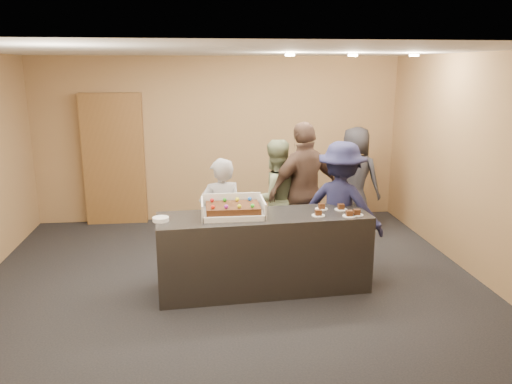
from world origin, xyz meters
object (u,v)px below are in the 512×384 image
serving_counter (264,252)px  person_brown_extra (305,192)px  cake_box (233,211)px  sheet_cake (233,208)px  person_dark_suit (355,179)px  storage_cabinet (114,160)px  plate_stack (161,219)px  person_sage_man (275,199)px  person_server_grey (221,218)px  person_navy_man (341,208)px

serving_counter → person_brown_extra: size_ratio=1.30×
cake_box → serving_counter: bearing=-4.2°
sheet_cake → person_dark_suit: bearing=44.7°
storage_cabinet → person_brown_extra: size_ratio=1.15×
plate_stack → person_sage_man: size_ratio=0.11×
person_server_grey → person_brown_extra: size_ratio=0.80×
serving_counter → storage_cabinet: size_ratio=1.13×
sheet_cake → person_navy_man: person_navy_man is taller
person_brown_extra → person_dark_suit: bearing=-156.4°
person_sage_man → person_brown_extra: bearing=143.9°
sheet_cake → person_sage_man: person_sage_man is taller
serving_counter → person_server_grey: (-0.46, 0.45, 0.29)m
person_dark_suit → person_navy_man: bearing=106.4°
storage_cabinet → sheet_cake: 3.31m
person_sage_man → person_dark_suit: 1.72m
person_dark_suit → plate_stack: bearing=76.4°
person_dark_suit → person_server_grey: bearing=75.7°
cake_box → plate_stack: cake_box is taller
person_navy_man → person_brown_extra: person_brown_extra is taller
plate_stack → storage_cabinet: bearing=107.8°
serving_counter → cake_box: size_ratio=3.43×
plate_stack → person_navy_man: person_navy_man is taller
cake_box → person_brown_extra: 1.36m
person_sage_man → plate_stack: bearing=21.8°
sheet_cake → person_server_grey: person_server_grey is taller
storage_cabinet → person_sage_man: storage_cabinet is taller
sheet_cake → storage_cabinet: bearing=121.5°
plate_stack → person_brown_extra: 2.08m
serving_counter → sheet_cake: 0.65m
person_server_grey → person_sage_man: bearing=-154.5°
storage_cabinet → plate_stack: bearing=-72.2°
person_brown_extra → person_dark_suit: size_ratio=1.13×
person_server_grey → person_brown_extra: bearing=-170.8°
sheet_cake → person_navy_man: 1.46m
person_sage_man → storage_cabinet: bearing=-54.0°
person_navy_man → person_dark_suit: 1.72m
plate_stack → person_server_grey: bearing=39.0°
person_server_grey → storage_cabinet: bearing=-69.4°
person_brown_extra → storage_cabinet: bearing=-58.0°
storage_cabinet → person_sage_man: bearing=-36.8°
serving_counter → sheet_cake: size_ratio=4.02×
plate_stack → person_brown_extra: person_brown_extra is taller
sheet_cake → person_dark_suit: person_dark_suit is taller
storage_cabinet → person_brown_extra: bearing=-34.7°
person_brown_extra → sheet_cake: bearing=19.0°
sheet_cake → person_sage_man: bearing=59.0°
cake_box → plate_stack: bearing=-170.9°
person_navy_man → person_dark_suit: size_ratio=1.01×
cake_box → person_sage_man: person_sage_man is taller
cake_box → plate_stack: size_ratio=3.93×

